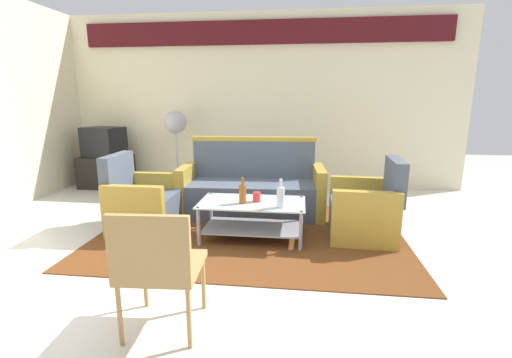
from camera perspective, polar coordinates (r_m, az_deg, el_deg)
ground_plane at (r=3.41m, az=-4.96°, el=-12.91°), size 14.00×14.00×0.00m
wall_back at (r=6.09m, az=0.84°, el=12.80°), size 6.52×0.19×2.80m
rug at (r=4.02m, az=-0.91°, el=-8.65°), size 3.29×2.25×0.01m
couch at (r=4.63m, az=-0.60°, el=-1.73°), size 1.83×0.82×0.96m
armchair_left at (r=4.29m, az=-17.45°, el=-3.90°), size 0.71×0.77×0.85m
armchair_right at (r=4.03m, az=16.91°, el=-4.90°), size 0.73×0.79×0.85m
coffee_table at (r=3.81m, az=-0.61°, el=-5.62°), size 1.10×0.60×0.40m
bottle_clear at (r=3.55m, az=3.92°, el=-2.83°), size 0.08×0.08×0.29m
bottle_brown at (r=3.69m, az=-2.13°, el=-2.31°), size 0.07×0.07×0.27m
cup at (r=3.76m, az=0.11°, el=-2.86°), size 0.08×0.08×0.10m
tv_stand at (r=6.52m, az=-22.56°, el=1.08°), size 0.80×0.50×0.52m
television at (r=6.45m, az=-22.93°, el=5.43°), size 0.68×0.56×0.48m
pedestal_fan at (r=5.96m, az=-12.60°, el=8.05°), size 0.36×0.36×1.27m
wicker_chair at (r=2.33m, az=-15.29°, el=-12.60°), size 0.51×0.51×0.84m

